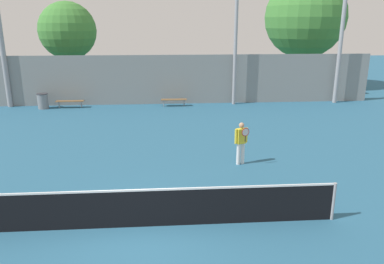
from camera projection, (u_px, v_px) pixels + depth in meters
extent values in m
plane|color=#285B7A|center=(142.00, 227.00, 9.84)|extent=(100.00, 100.00, 0.00)
cylinder|color=#99999E|center=(333.00, 201.00, 10.06)|extent=(0.09, 0.09, 1.07)
cube|color=black|center=(141.00, 209.00, 9.70)|extent=(10.22, 0.03, 1.02)
cube|color=white|center=(140.00, 190.00, 9.55)|extent=(10.22, 0.04, 0.05)
cylinder|color=silver|center=(238.00, 154.00, 14.03)|extent=(0.14, 0.14, 0.83)
cylinder|color=silver|center=(243.00, 153.00, 14.11)|extent=(0.14, 0.14, 0.83)
cube|color=yellow|center=(241.00, 136.00, 13.88)|extent=(0.39, 0.31, 0.57)
cylinder|color=yellow|center=(236.00, 136.00, 13.78)|extent=(0.10, 0.10, 0.55)
cylinder|color=yellow|center=(246.00, 135.00, 13.96)|extent=(0.10, 0.10, 0.55)
sphere|color=tan|center=(242.00, 125.00, 13.76)|extent=(0.20, 0.20, 0.20)
cylinder|color=black|center=(245.00, 139.00, 13.64)|extent=(0.03, 0.03, 0.22)
torus|color=red|center=(246.00, 132.00, 13.57)|extent=(0.30, 0.13, 0.31)
cylinder|color=silver|center=(246.00, 132.00, 13.57)|extent=(0.25, 0.10, 0.27)
cube|color=brown|center=(70.00, 101.00, 23.32)|extent=(1.71, 0.40, 0.04)
cylinder|color=gray|center=(59.00, 105.00, 23.33)|extent=(0.06, 0.06, 0.41)
cylinder|color=gray|center=(81.00, 104.00, 23.43)|extent=(0.06, 0.06, 0.41)
cube|color=brown|center=(174.00, 99.00, 23.78)|extent=(1.62, 0.40, 0.04)
cylinder|color=gray|center=(164.00, 103.00, 23.80)|extent=(0.06, 0.06, 0.41)
cylinder|color=gray|center=(184.00, 103.00, 23.89)|extent=(0.06, 0.06, 0.41)
cylinder|color=#939399|center=(341.00, 36.00, 23.81)|extent=(0.26, 0.26, 8.58)
cylinder|color=#939399|center=(236.00, 12.00, 22.92)|extent=(0.22, 0.22, 11.51)
cylinder|color=gray|center=(43.00, 101.00, 23.12)|extent=(0.64, 0.64, 0.91)
cylinder|color=#333338|center=(42.00, 94.00, 22.98)|extent=(0.67, 0.67, 0.04)
cube|color=gray|center=(154.00, 80.00, 24.12)|extent=(28.64, 0.06, 3.17)
cylinder|color=brown|center=(301.00, 69.00, 30.12)|extent=(0.53, 0.53, 3.03)
sphere|color=#428438|center=(305.00, 17.00, 28.99)|extent=(6.23, 6.23, 6.23)
cylinder|color=brown|center=(72.00, 74.00, 27.89)|extent=(0.39, 0.39, 2.92)
sphere|color=#428438|center=(68.00, 31.00, 27.01)|extent=(4.11, 4.11, 4.11)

